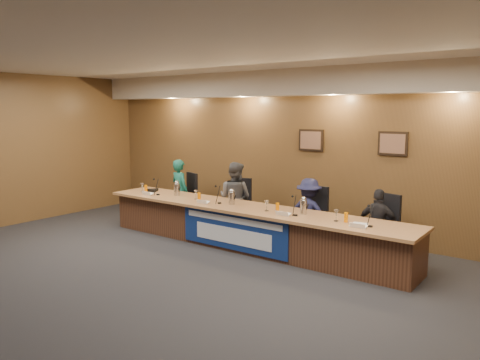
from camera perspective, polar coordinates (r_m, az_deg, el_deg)
The scene contains 40 objects.
floor at distance 6.75m, azimuth -11.49°, elevation -12.71°, with size 10.00×10.00×0.00m, color black.
ceiling at distance 6.35m, azimuth -12.37°, elevation 15.33°, with size 10.00×8.00×0.04m, color silver.
wall_back at distance 9.47m, azimuth 6.58°, elevation 3.44°, with size 10.00×0.04×3.20m, color brown.
soffit at distance 9.23m, azimuth 5.92°, elevation 11.71°, with size 10.00×0.50×0.50m, color beige.
dais_body at distance 8.35m, azimuth 0.86°, elevation -5.89°, with size 6.00×0.80×0.70m, color #4A2A1A.
dais_top at distance 8.23m, azimuth 0.66°, elevation -3.43°, with size 6.10×0.95×0.05m, color #9D6C41.
banner at distance 8.02m, azimuth -0.89°, elevation -6.27°, with size 2.20×0.02×0.65m, color navy.
banner_text_upper at distance 7.96m, azimuth -0.95°, elevation -4.90°, with size 2.00×0.01×0.10m, color silver.
banner_text_lower at distance 8.03m, azimuth -0.95°, elevation -6.84°, with size 1.60×0.01×0.28m, color silver.
wall_photo_left at distance 9.23m, azimuth 8.66°, elevation 4.83°, with size 0.52×0.04×0.42m, color black.
wall_photo_right at distance 8.59m, azimuth 18.13°, elevation 4.24°, with size 0.52×0.04×0.42m, color black.
panelist_a at distance 10.16m, azimuth -7.33°, elevation -1.39°, with size 0.51×0.33×1.39m, color #125547.
panelist_b at distance 9.19m, azimuth -0.62°, elevation -2.22°, with size 0.70×0.54×1.43m, color #47484C.
panelist_c at distance 8.34m, azimuth 8.37°, elevation -4.06°, with size 0.81×0.46×1.25m, color #161939.
panelist_d at distance 7.85m, azimuth 16.51°, elevation -5.34°, with size 0.70×0.29×1.19m, color black.
office_chair_a at distance 10.27m, azimuth -6.92°, elevation -2.49°, with size 0.48×0.48×0.08m, color black.
office_chair_b at distance 9.32m, azimuth -0.24°, elevation -3.55°, with size 0.48×0.48×0.08m, color black.
office_chair_c at distance 8.46m, azimuth 8.68°, elevation -4.89°, with size 0.48×0.48×0.08m, color black.
office_chair_d at distance 7.97m, azimuth 16.72°, elevation -6.00°, with size 0.48×0.48×0.08m, color black.
nameplate_a at distance 9.51m, azimuth -11.35°, elevation -1.55°, with size 0.24×0.06×0.09m, color white.
microphone_a at distance 9.48m, azimuth -9.96°, elevation -1.75°, with size 0.07×0.07×0.02m, color black.
juice_glass_a at distance 9.85m, azimuth -11.40°, elevation -1.03°, with size 0.06×0.06×0.15m, color orange.
water_glass_a at distance 9.91m, azimuth -11.82°, elevation -0.89°, with size 0.08×0.08×0.18m, color silver.
nameplate_b at distance 8.49m, azimuth -4.69°, elevation -2.60°, with size 0.24×0.06×0.09m, color white.
microphone_b at distance 8.50m, azimuth -2.53°, elevation -2.81°, with size 0.07×0.07×0.02m, color black.
juice_glass_b at distance 8.78m, azimuth -5.01°, elevation -2.03°, with size 0.06×0.06×0.15m, color orange.
water_glass_b at distance 8.89m, azimuth -5.38°, elevation -1.82°, with size 0.08×0.08×0.18m, color silver.
nameplate_c at distance 7.53m, azimuth 5.14°, elevation -4.03°, with size 0.24×0.06×0.09m, color white.
microphone_c at distance 7.56m, azimuth 6.77°, elevation -4.27°, with size 0.07×0.07×0.02m, color black.
juice_glass_c at distance 7.82m, azimuth 4.59°, elevation -3.32°, with size 0.06×0.06×0.15m, color orange.
water_glass_c at distance 7.85m, azimuth 3.27°, elevation -3.16°, with size 0.08×0.08×0.18m, color silver.
nameplate_d at distance 6.93m, azimuth 14.13°, elevation -5.36°, with size 0.24×0.06×0.09m, color white.
microphone_d at distance 7.06m, azimuth 15.60°, elevation -5.46°, with size 0.07×0.07×0.02m, color black.
juice_glass_d at distance 7.25m, azimuth 12.80°, elevation -4.46°, with size 0.06×0.06×0.15m, color orange.
water_glass_d at distance 7.27m, azimuth 11.65°, elevation -4.26°, with size 0.08×0.08×0.18m, color silver.
carafe_left at distance 9.35m, azimuth -7.71°, elevation -1.17°, with size 0.12×0.12×0.24m, color silver.
carafe_mid at distance 8.39m, azimuth -1.01°, elevation -2.24°, with size 0.11×0.11×0.23m, color silver.
carafe_right at distance 7.67m, azimuth 7.76°, elevation -3.31°, with size 0.11×0.11×0.23m, color silver.
speakerphone at distance 9.92m, azimuth -10.59°, elevation -1.23°, with size 0.32×0.32×0.05m, color black.
paper_stack at distance 7.14m, azimuth 14.27°, elevation -5.30°, with size 0.22×0.30×0.01m, color white.
Camera 1 is at (4.74, -4.15, 2.42)m, focal length 35.00 mm.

